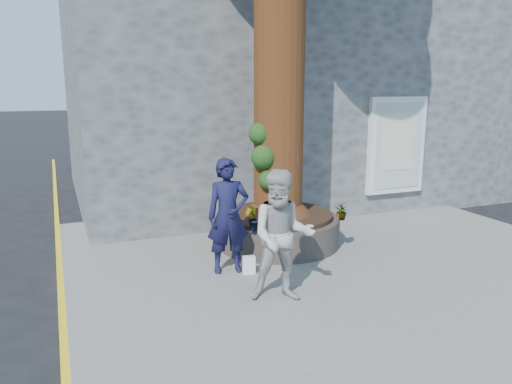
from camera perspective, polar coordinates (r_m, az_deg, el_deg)
name	(u,v)px	position (r m, az deg, el deg)	size (l,w,h in m)	color
ground	(284,297)	(7.52, 3.26, -11.88)	(120.00, 120.00, 0.00)	black
pavement	(337,259)	(8.99, 9.24, -7.52)	(9.00, 8.00, 0.12)	slate
yellow_line	(62,303)	(7.82, -21.32, -11.75)	(0.10, 30.00, 0.01)	yellow
stone_shop	(257,81)	(14.47, 0.11, 12.54)	(10.30, 8.30, 6.30)	#4D4F52
neighbour_shop	(472,87)	(19.00, 23.50, 10.99)	(6.00, 8.00, 6.00)	#4D4F52
planter	(278,229)	(9.40, 2.48, -4.22)	(2.30, 2.30, 0.60)	black
man	(228,216)	(7.87, -3.20, -2.75)	(0.67, 0.44, 1.84)	#131335
woman	(282,236)	(6.84, 3.02, -5.06)	(0.89, 0.70, 1.84)	#B0ACA8
shopping_bag	(249,265)	(8.01, -0.84, -8.33)	(0.20, 0.12, 0.28)	white
plant_a	(298,192)	(10.39, 4.83, 0.01)	(0.17, 0.12, 0.33)	gray
plant_b	(252,218)	(8.19, -0.43, -3.04)	(0.22, 0.21, 0.39)	gray
plant_c	(342,211)	(8.95, 9.75, -2.14)	(0.18, 0.18, 0.32)	gray
plant_d	(341,212)	(8.95, 9.74, -2.26)	(0.25, 0.22, 0.28)	gray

